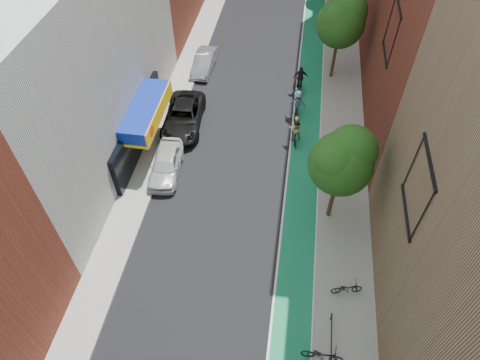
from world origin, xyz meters
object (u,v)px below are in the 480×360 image
at_px(parked_car_white, 166,164).
at_px(cyclist_lane_far, 298,105).
at_px(parked_car_silver, 204,62).
at_px(cyclist_lane_mid, 300,83).
at_px(cyclist_lane_near, 295,132).
at_px(parked_car_black, 183,117).

relative_size(parked_car_white, cyclist_lane_far, 2.04).
xyz_separation_m(parked_car_silver, cyclist_lane_mid, (7.80, -1.85, 0.16)).
xyz_separation_m(parked_car_white, cyclist_lane_near, (7.80, 4.02, 0.21)).
distance_m(parked_car_white, cyclist_lane_far, 10.35).
relative_size(parked_car_black, parked_car_silver, 1.35).
bearing_deg(cyclist_lane_far, parked_car_black, 26.42).
xyz_separation_m(parked_car_white, cyclist_lane_far, (7.80, 6.80, 0.25)).
distance_m(cyclist_lane_near, cyclist_lane_mid, 5.75).
bearing_deg(parked_car_white, cyclist_lane_far, 36.33).
relative_size(cyclist_lane_near, cyclist_lane_mid, 0.97).
distance_m(parked_car_silver, cyclist_lane_far, 9.17).
xyz_separation_m(parked_car_black, cyclist_lane_near, (7.80, -0.57, 0.19)).
bearing_deg(cyclist_lane_far, parked_car_silver, -21.11).
height_order(parked_car_silver, cyclist_lane_mid, cyclist_lane_mid).
height_order(parked_car_black, parked_car_silver, parked_car_black).
bearing_deg(parked_car_silver, cyclist_lane_far, -30.20).
bearing_deg(cyclist_lane_near, cyclist_lane_mid, -104.06).
bearing_deg(parked_car_white, parked_car_silver, 85.24).
bearing_deg(cyclist_lane_near, parked_car_black, -18.26).
distance_m(cyclist_lane_near, cyclist_lane_far, 2.79).
bearing_deg(cyclist_lane_near, parked_car_white, 13.18).
bearing_deg(parked_car_black, cyclist_lane_near, -8.50).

